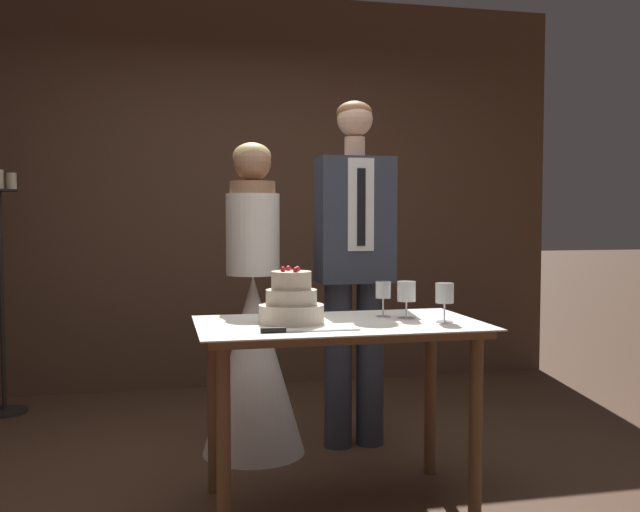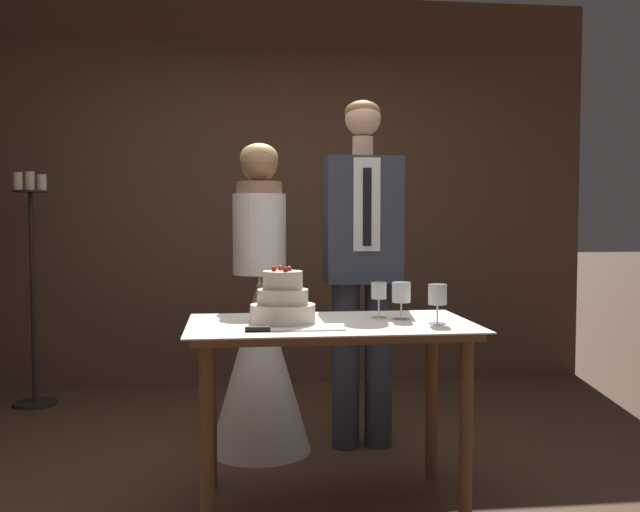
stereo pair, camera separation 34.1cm
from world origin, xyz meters
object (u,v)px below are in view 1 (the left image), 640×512
Objects in this scene: cake_table at (339,349)px; wine_glass_near at (406,293)px; cake_knife at (291,330)px; candle_stand at (1,293)px; wine_glass_far at (383,292)px; bride at (253,341)px; wine_glass_middle at (445,295)px; groom at (354,258)px; tiered_cake at (291,302)px.

wine_glass_near is (0.32, 0.04, 0.23)m from cake_table.
cake_knife is at bearing -156.01° from wine_glass_near.
candle_stand reaches higher than cake_table.
wine_glass_near is 0.11m from wine_glass_far.
wine_glass_near reaches higher than wine_glass_far.
bride reaches higher than wine_glass_far.
cake_knife is 2.40× the size of wine_glass_near.
wine_glass_middle is (0.69, 0.11, 0.11)m from cake_knife.
bride is at bearing 130.07° from wine_glass_near.
wine_glass_near is at bearing -49.93° from bride.
cake_knife is at bearing -139.73° from cake_table.
wine_glass_far reaches higher than cake_table.
candle_stand is at bearing 138.56° from wine_glass_near.
wine_glass_middle is 0.09× the size of groom.
cake_table is at bearing -155.03° from wine_glass_far.
tiered_cake is 0.52m from wine_glass_near.
tiered_cake reaches higher than wine_glass_near.
bride is at bearing 128.37° from wine_glass_far.
bride is at bearing 110.17° from cake_table.
candle_stand is at bearing 151.21° from groom.
candle_stand is (-2.17, 1.95, -0.14)m from wine_glass_middle.
cake_knife is at bearing -100.69° from tiered_cake.
cake_table is 7.32× the size of wine_glass_near.
bride is (-0.28, 0.75, -0.08)m from cake_table.
wine_glass_middle reaches higher than wine_glass_far.
cake_knife is 0.71m from wine_glass_middle.
bride is at bearing -37.14° from candle_stand.
groom reaches higher than wine_glass_near.
tiered_cake is at bearing -50.03° from candle_stand.
tiered_cake is at bearing 168.76° from wine_glass_middle.
groom reaches higher than bride.
groom is at bearing 56.31° from tiered_cake.
groom is at bearing 101.20° from wine_glass_middle.
wine_glass_near is 0.72m from groom.
cake_knife is 2.37× the size of wine_glass_middle.
wine_glass_middle is 1.05× the size of wine_glass_far.
cake_knife is (-0.25, -0.21, 0.12)m from cake_table.
bride reaches higher than wine_glass_middle.
tiered_cake is 2.37m from candle_stand.
wine_glass_far is at bearing 35.16° from cake_knife.
cake_knife is at bearing -170.67° from wine_glass_middle.
wine_glass_far is at bearing -93.82° from groom.
candle_stand reaches higher than wine_glass_near.
wine_glass_middle is 1.15m from bride.
groom is at bearing 93.60° from wine_glass_near.
candle_stand is (-1.52, 1.82, -0.12)m from tiered_cake.
bride is (-0.03, 0.96, -0.21)m from cake_knife.
bride is 1.06× the size of candle_stand.
cake_knife is 2.47× the size of wine_glass_far.
cake_table is at bearing -8.68° from tiered_cake.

